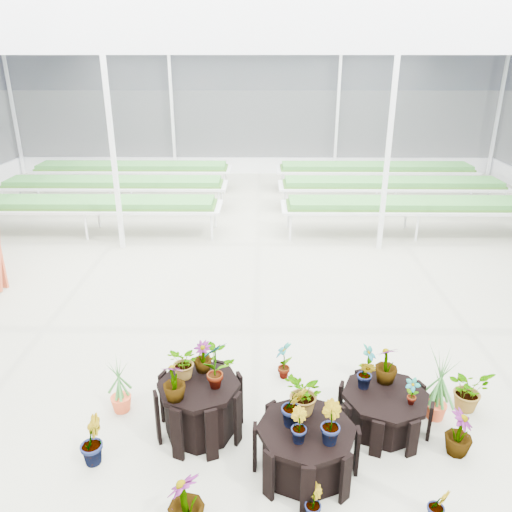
{
  "coord_description": "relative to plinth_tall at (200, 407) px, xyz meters",
  "views": [
    {
      "loc": [
        0.24,
        -6.91,
        4.2
      ],
      "look_at": [
        0.17,
        0.27,
        1.3
      ],
      "focal_mm": 35.0,
      "sensor_mm": 36.0,
      "label": 1
    }
  ],
  "objects": [
    {
      "name": "greenhouse_shell",
      "position": [
        0.47,
        2.14,
        1.91
      ],
      "size": [
        18.0,
        24.0,
        4.5
      ],
      "primitive_type": null,
      "color": "white",
      "rests_on": "ground"
    },
    {
      "name": "nursery_plants",
      "position": [
        1.14,
        0.08,
        0.16
      ],
      "size": [
        4.94,
        2.82,
        1.29
      ],
      "color": "#34722F",
      "rests_on": "ground"
    },
    {
      "name": "nursery_benches",
      "position": [
        0.47,
        9.34,
        0.08
      ],
      "size": [
        16.0,
        7.0,
        0.84
      ],
      "primitive_type": null,
      "color": "silver",
      "rests_on": "ground"
    },
    {
      "name": "plinth_mid",
      "position": [
        1.2,
        -0.6,
        -0.05
      ],
      "size": [
        1.13,
        1.13,
        0.57
      ],
      "primitive_type": "cylinder",
      "rotation": [
        0.0,
        0.0,
        -0.04
      ],
      "color": "black",
      "rests_on": "ground"
    },
    {
      "name": "ground_plane",
      "position": [
        0.47,
        2.14,
        -0.34
      ],
      "size": [
        24.0,
        24.0,
        0.0
      ],
      "primitive_type": "plane",
      "color": "gray",
      "rests_on": "ground"
    },
    {
      "name": "plinth_low",
      "position": [
        2.2,
        0.1,
        -0.1
      ],
      "size": [
        1.37,
        1.37,
        0.48
      ],
      "primitive_type": "cylinder",
      "rotation": [
        0.0,
        0.0,
        -0.37
      ],
      "color": "black",
      "rests_on": "ground"
    },
    {
      "name": "steel_frame",
      "position": [
        0.47,
        2.14,
        1.91
      ],
      "size": [
        18.0,
        24.0,
        4.5
      ],
      "primitive_type": null,
      "color": "silver",
      "rests_on": "ground"
    },
    {
      "name": "plinth_tall",
      "position": [
        0.0,
        0.0,
        0.0
      ],
      "size": [
        1.31,
        1.31,
        0.68
      ],
      "primitive_type": "cylinder",
      "rotation": [
        0.0,
        0.0,
        -0.41
      ],
      "color": "black",
      "rests_on": "ground"
    }
  ]
}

